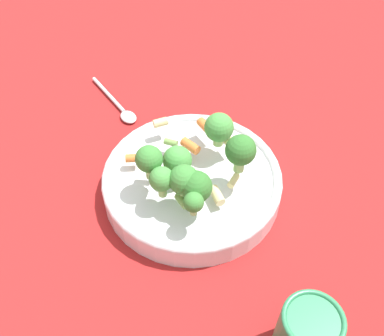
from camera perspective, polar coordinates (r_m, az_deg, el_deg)
ground_plane at (r=0.70m, az=0.00°, el=-2.89°), size 3.00×3.00×0.00m
bowl at (r=0.68m, az=0.00°, el=-1.70°), size 0.27×0.27×0.04m
pasta_salad at (r=0.62m, az=0.33°, el=0.74°), size 0.19×0.20×0.09m
cup at (r=0.55m, az=14.29°, el=-19.89°), size 0.07×0.07×0.09m
spoon at (r=0.84m, az=-9.07°, el=7.52°), size 0.03×0.15×0.01m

